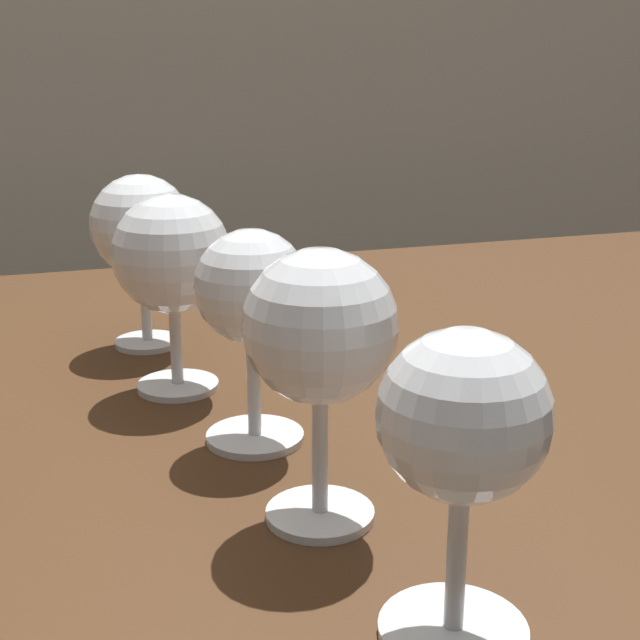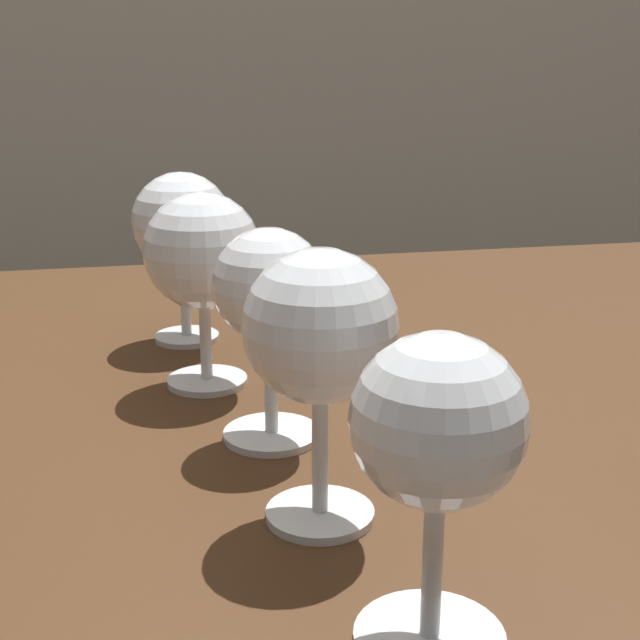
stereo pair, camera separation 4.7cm
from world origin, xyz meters
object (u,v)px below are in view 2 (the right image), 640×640
(wine_glass_chardonnay, at_px, (438,429))
(wine_glass_merlot, at_px, (320,334))
(wine_glass_rose, at_px, (182,226))
(wine_glass_white, at_px, (269,292))
(wine_glass_amber, at_px, (202,253))

(wine_glass_chardonnay, relative_size, wine_glass_merlot, 0.93)
(wine_glass_rose, bearing_deg, wine_glass_chardonnay, -79.93)
(wine_glass_chardonnay, relative_size, wine_glass_white, 1.00)
(wine_glass_rose, bearing_deg, wine_glass_amber, -85.37)
(wine_glass_chardonnay, relative_size, wine_glass_amber, 0.96)
(wine_glass_merlot, xyz_separation_m, wine_glass_amber, (-0.05, 0.22, -0.00))
(wine_glass_merlot, relative_size, wine_glass_amber, 1.03)
(wine_glass_amber, xyz_separation_m, wine_glass_rose, (-0.01, 0.11, -0.00))
(wine_glass_chardonnay, height_order, wine_glass_amber, wine_glass_amber)
(wine_glass_merlot, bearing_deg, wine_glass_chardonnay, -77.63)
(wine_glass_amber, bearing_deg, wine_glass_white, -72.46)
(wine_glass_chardonnay, relative_size, wine_glass_rose, 0.96)
(wine_glass_chardonnay, bearing_deg, wine_glass_merlot, 102.37)
(wine_glass_amber, relative_size, wine_glass_rose, 1.00)
(wine_glass_chardonnay, distance_m, wine_glass_merlot, 0.12)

